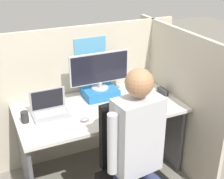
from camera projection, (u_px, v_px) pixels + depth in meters
name	position (u px, v px, depth m)	size (l,w,h in m)	color
cubicle_panel_back	(84.00, 93.00, 3.22)	(2.01, 0.05, 1.41)	#B7AD99
cubicle_panel_right	(175.00, 99.00, 3.10)	(0.04, 1.43, 1.41)	#B7AD99
desk	(100.00, 124.00, 2.93)	(1.51, 0.78, 0.75)	beige
paper_box	(100.00, 92.00, 3.03)	(0.32, 0.26, 0.09)	#236BAD
monitor	(100.00, 70.00, 2.93)	(0.59, 0.16, 0.36)	#B2B2B7
laptop	(50.00, 110.00, 2.71)	(0.31, 0.21, 0.22)	#99999E
mouse	(85.00, 120.00, 2.61)	(0.08, 0.06, 0.03)	gray
stapler	(163.00, 91.00, 3.09)	(0.05, 0.14, 0.05)	#2D2D33
carrot_toy	(118.00, 115.00, 2.67)	(0.05, 0.12, 0.05)	orange
office_chair	(131.00, 166.00, 2.43)	(0.54, 0.57, 1.03)	black
person	(139.00, 149.00, 2.18)	(0.48, 0.44, 1.38)	#282D4C
coffee_mug	(135.00, 86.00, 3.17)	(0.08, 0.08, 0.08)	teal
pen_cup	(25.00, 117.00, 2.59)	(0.06, 0.06, 0.10)	#28282D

